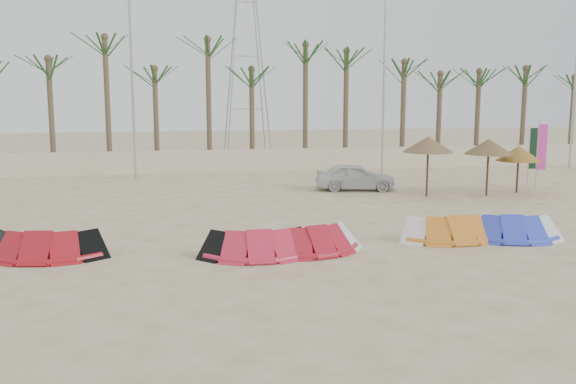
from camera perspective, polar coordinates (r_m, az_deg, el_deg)
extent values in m
plane|color=beige|center=(16.71, 3.57, -7.64)|extent=(120.00, 120.00, 0.00)
cube|color=beige|center=(37.97, -4.16, 2.80)|extent=(60.00, 0.30, 1.30)
cylinder|color=brown|center=(39.09, -10.31, 6.68)|extent=(0.32, 0.32, 6.50)
ellipsoid|color=#194719|center=(39.09, -10.45, 11.45)|extent=(4.00, 4.00, 2.40)
cylinder|color=brown|center=(40.29, 4.16, 6.87)|extent=(0.32, 0.32, 6.50)
ellipsoid|color=#194719|center=(40.29, 4.22, 11.50)|extent=(4.00, 4.00, 2.40)
cylinder|color=brown|center=(43.80, 17.05, 6.68)|extent=(0.32, 0.32, 6.50)
ellipsoid|color=#194719|center=(43.80, 17.25, 10.93)|extent=(4.00, 4.00, 2.40)
cylinder|color=#A5A8AD|center=(35.63, -13.71, 9.97)|extent=(0.14, 0.14, 11.00)
cylinder|color=#A5A8AD|center=(37.45, 8.54, 10.07)|extent=(0.14, 0.14, 11.00)
cylinder|color=#A5A8AD|center=(42.77, 24.19, 9.26)|extent=(0.14, 0.14, 11.00)
cylinder|color=#A6131C|center=(19.81, -20.92, -5.26)|extent=(3.25, 0.68, 0.20)
cube|color=black|center=(19.64, -16.68, -4.71)|extent=(0.76, 1.18, 0.40)
cylinder|color=red|center=(18.65, -2.64, -5.53)|extent=(3.02, 0.24, 0.20)
cube|color=black|center=(18.59, -6.86, -5.15)|extent=(0.61, 1.11, 0.40)
cube|color=black|center=(18.92, 1.41, -4.84)|extent=(0.61, 1.11, 0.40)
cylinder|color=#B01827|center=(19.11, 2.36, -5.16)|extent=(2.70, 0.96, 0.20)
cube|color=silver|center=(18.95, -1.38, -4.81)|extent=(0.88, 1.22, 0.40)
cube|color=silver|center=(19.46, 5.88, -4.49)|extent=(0.88, 1.22, 0.40)
cylinder|color=orange|center=(21.34, 14.47, -3.93)|extent=(3.09, 0.36, 0.20)
cube|color=white|center=(20.87, 10.89, -3.68)|extent=(0.66, 1.13, 0.40)
cube|color=white|center=(22.00, 17.69, -3.29)|extent=(0.66, 1.13, 0.40)
cylinder|color=blue|center=(21.92, 19.10, -3.81)|extent=(2.84, 0.99, 0.20)
cube|color=silver|center=(21.38, 15.93, -3.56)|extent=(0.88, 1.22, 0.40)
cube|color=silver|center=(22.62, 21.89, -3.18)|extent=(0.88, 1.22, 0.40)
cylinder|color=#4C331E|center=(29.62, 12.29, 2.12)|extent=(0.10, 0.10, 2.62)
cone|color=olive|center=(29.51, 12.36, 4.16)|extent=(2.30, 2.30, 0.70)
cylinder|color=#4C331E|center=(30.51, 17.32, 2.01)|extent=(0.10, 0.10, 2.51)
cone|color=brown|center=(30.41, 17.41, 3.88)|extent=(2.22, 2.22, 0.70)
cylinder|color=#4C331E|center=(31.90, 19.74, 1.82)|extent=(0.10, 0.10, 2.11)
cone|color=#A87832|center=(31.81, 19.82, 3.25)|extent=(2.07, 2.07, 0.70)
cylinder|color=#A5A8AD|center=(33.05, 21.27, 3.05)|extent=(0.04, 0.04, 3.34)
cube|color=#F13AB8|center=(33.13, 21.64, 3.74)|extent=(0.41, 0.12, 2.17)
cylinder|color=#A5A8AD|center=(33.79, 20.62, 3.01)|extent=(0.04, 0.04, 3.11)
cube|color=black|center=(33.87, 20.97, 3.63)|extent=(0.42, 0.06, 2.02)
imported|color=silver|center=(31.05, 5.99, 1.37)|extent=(4.03, 2.21, 1.30)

